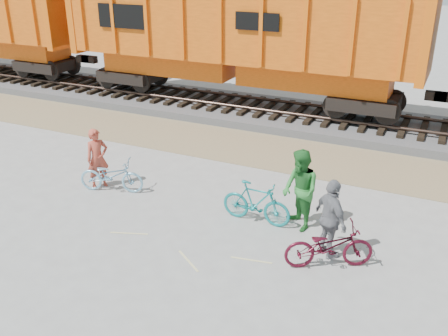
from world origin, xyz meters
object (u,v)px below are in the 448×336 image
(bicycle_maroon, at_px, (329,246))
(person_man, at_px, (300,190))
(hopper_car_center, at_px, (238,37))
(person_woman, at_px, (331,219))
(bicycle_blue, at_px, (111,175))
(person_solo, at_px, (98,158))
(bicycle_teal, at_px, (256,203))

(bicycle_maroon, height_order, person_man, person_man)
(hopper_car_center, bearing_deg, person_man, -57.16)
(bicycle_maroon, height_order, person_woman, person_woman)
(hopper_car_center, xyz_separation_m, bicycle_blue, (-0.13, -8.12, -2.54))
(bicycle_blue, bearing_deg, person_woman, -112.86)
(hopper_car_center, height_order, bicycle_blue, hopper_car_center)
(person_solo, xyz_separation_m, person_woman, (6.63, -0.70, 0.05))
(bicycle_teal, xyz_separation_m, person_man, (1.00, 0.20, 0.45))
(bicycle_blue, xyz_separation_m, bicycle_teal, (4.18, 0.09, 0.06))
(bicycle_maroon, relative_size, person_woman, 1.03)
(hopper_car_center, bearing_deg, bicycle_maroon, -56.22)
(hopper_car_center, relative_size, person_solo, 8.36)
(person_woman, bearing_deg, person_man, 0.03)
(hopper_car_center, distance_m, bicycle_teal, 9.33)
(hopper_car_center, xyz_separation_m, bicycle_maroon, (6.10, -9.12, -2.52))
(hopper_car_center, distance_m, person_man, 9.54)
(bicycle_maroon, xyz_separation_m, person_woman, (-0.10, 0.40, 0.41))
(bicycle_blue, relative_size, person_woman, 0.99)
(hopper_car_center, distance_m, bicycle_blue, 8.51)
(bicycle_blue, bearing_deg, bicycle_teal, -106.02)
(bicycle_teal, height_order, person_man, person_man)
(person_solo, distance_m, person_woman, 6.67)
(bicycle_teal, relative_size, person_solo, 1.04)
(person_solo, bearing_deg, bicycle_maroon, -67.29)
(bicycle_blue, distance_m, person_woman, 6.17)
(bicycle_blue, distance_m, bicycle_maroon, 6.31)
(bicycle_teal, bearing_deg, bicycle_maroon, -116.94)
(bicycle_teal, distance_m, person_man, 1.11)
(hopper_car_center, xyz_separation_m, person_solo, (-0.63, -8.02, -2.17))
(bicycle_blue, xyz_separation_m, person_woman, (6.13, -0.60, 0.43))
(bicycle_blue, bearing_deg, bicycle_maroon, -116.39)
(bicycle_maroon, relative_size, person_man, 0.95)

